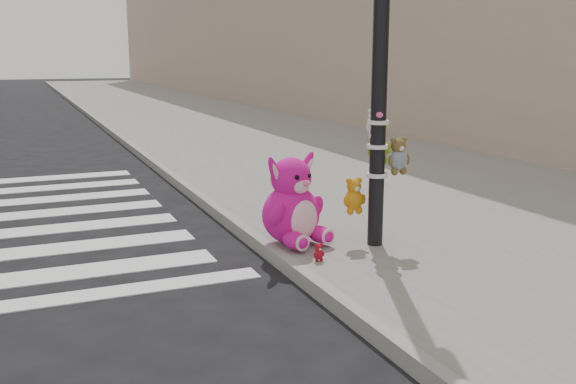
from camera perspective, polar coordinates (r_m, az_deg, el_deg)
name	(u,v)px	position (r m, az deg, el deg)	size (l,w,h in m)	color
ground	(172,380)	(4.49, -10.27, -16.16)	(120.00, 120.00, 0.00)	black
sidewalk_near	(285,144)	(15.18, -0.24, 4.32)	(7.00, 80.00, 0.14)	slate
curb_edge	(138,152)	(14.23, -13.19, 3.48)	(0.12, 80.00, 0.15)	gray
signal_pole	(379,90)	(6.66, 8.12, 8.96)	(0.69, 0.50, 4.00)	black
pink_bunny	(293,207)	(6.78, 0.43, -1.31)	(0.78, 0.85, 0.99)	#DD1290
red_teddy	(319,252)	(6.28, 2.74, -5.37)	(0.12, 0.09, 0.18)	maroon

